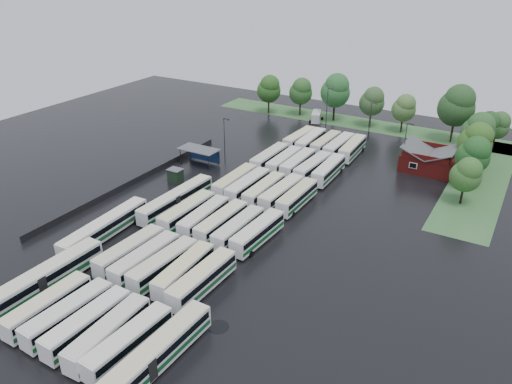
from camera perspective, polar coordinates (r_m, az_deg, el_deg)
The scene contains 63 objects.
ground at distance 79.07m, azimuth -5.68°, elevation -4.58°, with size 160.00×160.00×0.00m, color black.
brick_building at distance 105.84m, azimuth 19.09°, elevation 3.32°, with size 10.07×8.60×5.39m.
wash_shed at distance 103.04m, azimuth -6.42°, elevation 4.70°, with size 8.20×4.20×3.58m.
utility_hut at distance 96.30m, azimuth -9.20°, elevation 1.89°, with size 2.70×2.20×2.62m.
grass_strip_north at distance 131.74m, azimuth 11.82°, elevation 7.68°, with size 80.00×10.00×0.01m, color #3A6D36.
grass_strip_east at distance 105.42m, azimuth 24.19°, elevation 1.23°, with size 10.00×50.00×0.01m, color #3A6D36.
west_fence at distance 97.25m, azimuth -13.62°, elevation 1.26°, with size 0.10×50.00×1.20m, color #2D2D30.
bus_r0c0 at distance 65.79m, azimuth -22.70°, elevation -11.94°, with size 2.51×11.39×3.17m.
bus_r0c1 at distance 63.61m, azimuth -20.64°, elevation -12.93°, with size 2.96×11.69×3.23m.
bus_r0c2 at distance 61.55m, azimuth -18.70°, elevation -14.06°, with size 2.67×11.57×3.21m.
bus_r0c3 at distance 59.55m, azimuth -16.51°, elevation -15.25°, with size 2.95×11.66×3.22m.
bus_r0c4 at distance 57.95m, azimuth -14.32°, elevation -16.29°, with size 2.97×11.55×3.19m.
bus_r1c0 at distance 72.74m, azimuth -14.21°, elevation -6.61°, with size 2.90×11.86×3.28m.
bus_r1c1 at distance 70.61m, azimuth -12.54°, elevation -7.49°, with size 2.80×11.86×3.28m.
bus_r1c2 at distance 69.00m, azimuth -10.52°, elevation -8.16°, with size 3.06×11.77×3.25m.
bus_r1c3 at distance 67.45m, azimuth -8.22°, elevation -8.89°, with size 3.00×11.53×3.18m.
bus_r1c4 at distance 65.43m, azimuth -6.15°, elevation -9.88°, with size 2.75×12.02×3.34m.
bus_r2c0 at distance 81.40m, azimuth -7.88°, elevation -2.28°, with size 2.75×12.07×3.35m.
bus_r2c1 at distance 79.67m, azimuth -5.95°, elevation -2.89°, with size 2.84×11.59×3.21m.
bus_r2c2 at distance 78.03m, azimuth -3.96°, elevation -3.45°, with size 2.60×11.64×3.23m.
bus_r2c3 at distance 76.20m, azimuth -2.02°, elevation -4.19°, with size 2.59×11.51×3.20m.
bus_r2c4 at distance 75.04m, azimuth 0.19°, elevation -4.66°, with size 2.94×11.77×3.25m.
bus_r3c0 at distance 91.44m, azimuth -2.40°, elevation 1.22°, with size 2.61×11.87×3.30m.
bus_r3c1 at distance 89.65m, azimuth -0.92°, elevation 0.72°, with size 2.62×11.87×3.30m.
bus_r3c2 at distance 88.08m, azimuth 0.94°, elevation 0.20°, with size 2.45×11.48×3.20m.
bus_r3c3 at distance 87.00m, azimuth 2.93°, elevation -0.13°, with size 2.99×11.97×3.31m.
bus_r3c4 at distance 85.90m, azimuth 4.73°, elevation -0.59°, with size 2.53×11.53×3.20m.
bus_r4c0 at distance 101.96m, azimuth 1.59°, elevation 3.93°, with size 2.60×11.98×3.33m.
bus_r4c1 at distance 100.55m, azimuth 3.24°, elevation 3.52°, with size 2.54×11.49×3.19m.
bus_r4c2 at distance 99.52m, azimuth 4.81°, elevation 3.25°, with size 2.55×11.70×3.25m.
bus_r4c3 at distance 98.00m, azimuth 6.52°, elevation 2.81°, with size 3.05×11.93×3.29m.
bus_r4c4 at distance 97.17m, azimuth 8.30°, elevation 2.49°, with size 2.79×11.77×3.26m.
bus_r5c0 at distance 113.38m, azimuth 5.01°, elevation 6.10°, with size 2.90×11.57×3.19m.
bus_r5c1 at distance 111.86m, azimuth 6.27°, elevation 5.80°, with size 2.87×11.92×3.30m.
bus_r5c2 at distance 111.19m, azimuth 7.98°, elevation 5.53°, with size 2.64×11.41×3.16m.
bus_r5c3 at distance 109.63m, azimuth 9.44°, elevation 5.18°, with size 2.67×12.00×3.33m.
bus_r5c4 at distance 109.04m, azimuth 10.96°, elevation 4.92°, with size 3.00×11.84×3.27m.
artic_bus_west_a at distance 70.54m, azimuth -23.22°, elevation -9.18°, with size 2.86×18.04×3.34m.
artic_bus_west_b at distance 85.99m, azimuth -9.11°, elevation -0.82°, with size 2.84×17.13×3.17m.
artic_bus_west_c at distance 79.81m, azimuth -16.90°, elevation -3.91°, with size 3.21×17.28×3.19m.
artic_bus_east at distance 55.36m, azimuth -12.06°, elevation -18.29°, with size 2.88×17.85×3.30m.
minibus at distance 131.07m, azimuth 6.92°, elevation 8.59°, with size 3.86×6.17×2.53m.
tree_north_0 at distance 135.71m, azimuth 1.52°, elevation 11.72°, with size 6.37×6.37×10.54m.
tree_north_1 at distance 134.68m, azimuth 5.17°, elevation 11.42°, with size 6.14×6.14×10.18m.
tree_north_2 at distance 130.69m, azimuth 9.11°, elevation 11.41°, with size 7.50×7.50×12.43m.
tree_north_3 at distance 127.83m, azimuth 13.17°, elevation 10.08°, with size 6.18×6.18×10.24m.
tree_north_4 at distance 125.83m, azimuth 16.60°, elevation 9.21°, with size 5.74×5.74×9.51m.
tree_north_5 at distance 121.93m, azimuth 22.04°, elevation 9.18°, with size 8.20×8.20×13.59m.
tree_north_6 at distance 121.74m, azimuth 25.92°, elevation 6.90°, with size 5.30×5.30×8.78m.
tree_east_0 at distance 92.05m, azimuth 22.95°, elevation 1.88°, with size 5.31×5.31×8.80m.
tree_east_1 at distance 98.95m, azimuth 23.64°, elevation 3.92°, with size 6.15×6.15×10.18m.
tree_east_2 at distance 105.37m, azimuth 23.86°, elevation 5.37°, with size 6.51×6.51×10.78m.
tree_east_3 at distance 111.05m, azimuth 24.09°, elevation 6.42°, with size 6.68×6.68×11.07m.
tree_east_4 at distance 119.77m, azimuth 24.92°, elevation 6.92°, with size 5.50×5.50×9.10m.
lamp_post_ne at distance 103.66m, azimuth 16.70°, elevation 5.43°, with size 1.49×0.29×9.67m.
lamp_post_nw at distance 103.28m, azimuth -3.58°, elevation 6.34°, with size 1.45×0.28×9.44m.
lamp_post_back_w at distance 122.63m, azimuth 8.18°, elevation 9.66°, with size 1.65×0.32×10.72m.
lamp_post_back_e at distance 118.31m, azimuth 12.96°, elevation 8.17°, with size 1.39×0.27×9.04m.
puddle_0 at distance 69.99m, azimuth -18.58°, elevation -10.45°, with size 6.17×6.17×0.01m, color black.
puddle_1 at distance 58.87m, azimuth -12.25°, elevation -17.53°, with size 3.19×3.19×0.01m, color black.
puddle_2 at distance 83.58m, azimuth -8.28°, elevation -2.94°, with size 5.46×5.46×0.01m, color black.
puddle_3 at distance 72.58m, azimuth -3.43°, elevation -7.53°, with size 3.53×3.53×0.01m, color black.
puddle_4 at distance 60.92m, azimuth -4.32°, elevation -15.13°, with size 2.59×2.59×0.01m, color black.
Camera 1 is at (41.09, -54.52, 39.88)m, focal length 35.00 mm.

